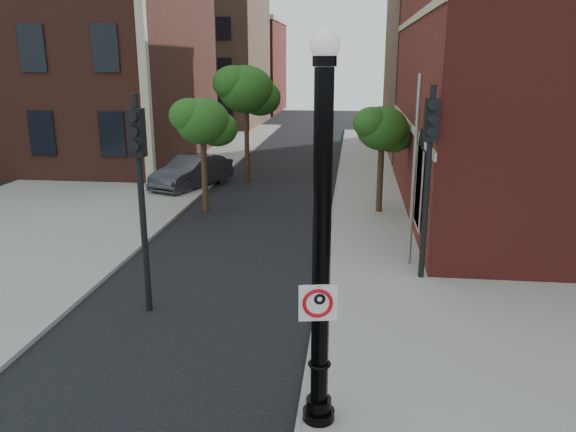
# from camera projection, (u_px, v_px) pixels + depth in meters

# --- Properties ---
(ground) EXTENTS (120.00, 120.00, 0.00)m
(ground) POSITION_uv_depth(u_px,v_px,m) (195.00, 390.00, 10.54)
(ground) COLOR black
(ground) RESTS_ON ground
(sidewalk_right) EXTENTS (8.00, 60.00, 0.12)m
(sidewalk_right) POSITION_uv_depth(u_px,v_px,m) (443.00, 237.00, 19.42)
(sidewalk_right) COLOR gray
(sidewalk_right) RESTS_ON ground
(sidewalk_left) EXTENTS (10.00, 50.00, 0.12)m
(sidewalk_left) POSITION_uv_depth(u_px,v_px,m) (121.00, 179.00, 28.76)
(sidewalk_left) COLOR gray
(sidewalk_left) RESTS_ON ground
(curb_edge) EXTENTS (0.10, 60.00, 0.14)m
(curb_edge) POSITION_uv_depth(u_px,v_px,m) (329.00, 233.00, 19.86)
(curb_edge) COLOR gray
(curb_edge) RESTS_ON ground
(victorian_building) EXTENTS (18.60, 14.60, 17.95)m
(victorian_building) POSITION_uv_depth(u_px,v_px,m) (36.00, 11.00, 32.92)
(victorian_building) COLOR #582820
(victorian_building) RESTS_ON ground
(bg_building_tan_a) EXTENTS (12.00, 12.00, 12.00)m
(bg_building_tan_a) POSITION_uv_depth(u_px,v_px,m) (197.00, 59.00, 52.36)
(bg_building_tan_a) COLOR brown
(bg_building_tan_a) RESTS_ON ground
(bg_building_red) EXTENTS (12.00, 12.00, 10.00)m
(bg_building_red) POSITION_uv_depth(u_px,v_px,m) (230.00, 68.00, 66.02)
(bg_building_red) COLOR maroon
(bg_building_red) RESTS_ON ground
(bg_building_tan_b) EXTENTS (22.00, 14.00, 14.00)m
(bg_building_tan_b) POSITION_uv_depth(u_px,v_px,m) (566.00, 43.00, 35.54)
(bg_building_tan_b) COLOR brown
(bg_building_tan_b) RESTS_ON ground
(lamppost) EXTENTS (0.54, 0.54, 6.39)m
(lamppost) POSITION_uv_depth(u_px,v_px,m) (321.00, 261.00, 8.75)
(lamppost) COLOR black
(lamppost) RESTS_ON ground
(no_parking_sign) EXTENTS (0.60, 0.15, 0.61)m
(no_parking_sign) POSITION_uv_depth(u_px,v_px,m) (318.00, 303.00, 8.77)
(no_parking_sign) COLOR white
(no_parking_sign) RESTS_ON ground
(parked_car) EXTENTS (3.25, 5.01, 1.56)m
(parked_car) POSITION_uv_depth(u_px,v_px,m) (192.00, 172.00, 26.92)
(parked_car) COLOR #323238
(parked_car) RESTS_ON ground
(traffic_signal_left) EXTENTS (0.34, 0.43, 5.26)m
(traffic_signal_left) POSITION_uv_depth(u_px,v_px,m) (139.00, 169.00, 12.94)
(traffic_signal_left) COLOR black
(traffic_signal_left) RESTS_ON ground
(traffic_signal_right) EXTENTS (0.37, 0.45, 5.37)m
(traffic_signal_right) POSITION_uv_depth(u_px,v_px,m) (429.00, 153.00, 14.76)
(traffic_signal_right) COLOR black
(traffic_signal_right) RESTS_ON ground
(utility_pole) EXTENTS (0.11, 0.11, 5.63)m
(utility_pole) POSITION_uv_depth(u_px,v_px,m) (414.00, 175.00, 16.04)
(utility_pole) COLOR #999999
(utility_pole) RESTS_ON ground
(street_tree_a) EXTENTS (2.53, 2.29, 4.57)m
(street_tree_a) POSITION_uv_depth(u_px,v_px,m) (203.00, 122.00, 22.05)
(street_tree_a) COLOR #392716
(street_tree_a) RESTS_ON ground
(street_tree_b) EXTENTS (3.18, 2.87, 5.73)m
(street_tree_b) POSITION_uv_depth(u_px,v_px,m) (247.00, 91.00, 27.29)
(street_tree_b) COLOR #392716
(street_tree_b) RESTS_ON ground
(street_tree_c) EXTENTS (2.37, 2.14, 4.27)m
(street_tree_c) POSITION_uv_depth(u_px,v_px,m) (383.00, 130.00, 21.68)
(street_tree_c) COLOR #392716
(street_tree_c) RESTS_ON ground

